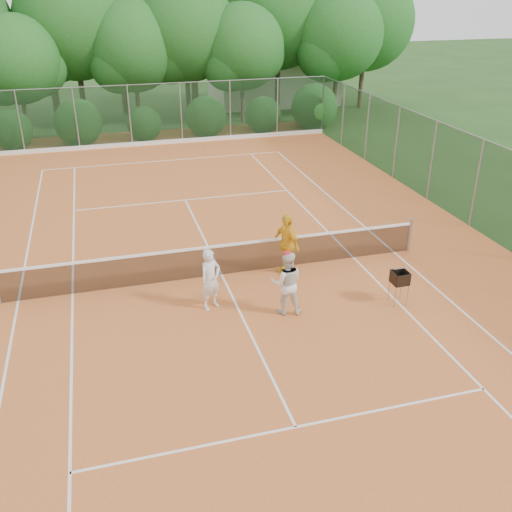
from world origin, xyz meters
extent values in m
plane|color=#214217|center=(0.00, 0.00, 0.00)|extent=(120.00, 120.00, 0.00)
cube|color=#CC692F|center=(0.00, 0.00, 0.01)|extent=(18.00, 36.00, 0.02)
cube|color=beige|center=(9.00, 24.00, 1.50)|extent=(8.00, 5.00, 3.00)
cylinder|color=gray|center=(5.94, 0.00, 0.57)|extent=(0.10, 0.10, 1.10)
cube|color=black|center=(0.00, 0.00, 0.48)|extent=(11.87, 0.03, 0.86)
cube|color=white|center=(0.00, 0.00, 0.95)|extent=(11.87, 0.04, 0.07)
imported|color=silver|center=(-0.64, -1.65, 0.83)|extent=(0.70, 0.62, 1.62)
imported|color=silver|center=(1.13, -2.40, 0.86)|extent=(0.94, 0.81, 1.68)
ellipsoid|color=red|center=(1.13, -2.40, 1.66)|extent=(0.22, 0.22, 0.14)
imported|color=yellow|center=(1.83, -0.31, 0.92)|extent=(0.75, 1.13, 1.79)
cylinder|color=gray|center=(3.92, -2.91, 0.30)|extent=(0.02, 0.02, 0.57)
cylinder|color=gray|center=(4.27, -2.56, 0.30)|extent=(0.02, 0.02, 0.57)
cube|color=black|center=(4.10, -2.74, 0.75)|extent=(0.39, 0.39, 0.33)
sphere|color=#CAD431|center=(0.81, 9.85, 0.05)|extent=(0.07, 0.07, 0.07)
sphere|color=yellow|center=(2.18, 12.88, 0.05)|extent=(0.07, 0.07, 0.07)
sphere|color=yellow|center=(5.08, 10.54, 0.05)|extent=(0.07, 0.07, 0.07)
cube|color=white|center=(0.00, 11.88, 0.02)|extent=(11.03, 0.06, 0.01)
cube|color=white|center=(-5.49, 0.00, 0.02)|extent=(0.06, 23.77, 0.01)
cube|color=white|center=(5.49, 0.00, 0.02)|extent=(0.06, 23.77, 0.01)
cube|color=white|center=(-4.11, 0.00, 0.02)|extent=(0.06, 23.77, 0.01)
cube|color=white|center=(4.11, 0.00, 0.02)|extent=(0.06, 23.77, 0.01)
cube|color=white|center=(0.00, 6.40, 0.02)|extent=(8.23, 0.06, 0.01)
cube|color=white|center=(0.00, -6.40, 0.02)|extent=(8.23, 0.06, 0.01)
cube|color=white|center=(0.00, 0.00, 0.02)|extent=(0.06, 12.80, 0.01)
cube|color=#19381E|center=(0.00, 15.00, 1.52)|extent=(18.00, 0.02, 3.00)
cylinder|color=gray|center=(9.00, 15.00, 1.52)|extent=(0.07, 0.07, 3.00)
cylinder|color=gray|center=(9.00, 15.00, 1.52)|extent=(0.07, 0.07, 3.00)
cylinder|color=brown|center=(-6.50, 18.50, 1.60)|extent=(0.22, 0.22, 3.20)
sphere|color=#1E541C|center=(-6.50, 18.50, 3.97)|extent=(4.48, 4.48, 4.48)
cylinder|color=brown|center=(-3.50, 21.00, 2.25)|extent=(0.31, 0.31, 4.50)
sphere|color=#1E541C|center=(-3.50, 21.00, 5.58)|extent=(6.30, 6.30, 6.30)
cylinder|color=brown|center=(-0.50, 19.50, 1.75)|extent=(0.24, 0.24, 3.50)
sphere|color=#1E541C|center=(-0.50, 19.50, 4.34)|extent=(4.90, 4.90, 4.90)
cylinder|color=brown|center=(2.50, 20.00, 2.05)|extent=(0.28, 0.28, 4.10)
sphere|color=#1E541C|center=(2.50, 20.00, 5.08)|extent=(5.74, 5.74, 5.74)
cylinder|color=brown|center=(5.50, 18.80, 1.70)|extent=(0.23, 0.23, 3.40)
sphere|color=#1E541C|center=(5.50, 18.80, 4.22)|extent=(4.76, 4.76, 4.76)
cylinder|color=brown|center=(8.50, 21.50, 2.33)|extent=(0.32, 0.32, 4.65)
sphere|color=#1E541C|center=(8.50, 21.50, 5.77)|extent=(6.51, 6.51, 6.51)
cylinder|color=brown|center=(11.50, 19.20, 1.90)|extent=(0.26, 0.26, 3.80)
sphere|color=#1E541C|center=(11.50, 19.20, 4.71)|extent=(5.32, 5.32, 5.32)
cylinder|color=brown|center=(14.00, 20.80, 2.12)|extent=(0.29, 0.29, 4.25)
sphere|color=#1E541C|center=(14.00, 20.80, 5.27)|extent=(5.95, 5.95, 5.95)
cone|color=brown|center=(-5.00, 21.00, 5.50)|extent=(0.44, 0.44, 11.00)
cone|color=brown|center=(3.00, 20.50, 5.00)|extent=(0.44, 0.44, 10.00)
cone|color=brown|center=(7.00, 22.50, 6.00)|extent=(0.44, 0.44, 12.00)
camera|label=1|loc=(-2.97, -14.16, 7.66)|focal=40.00mm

